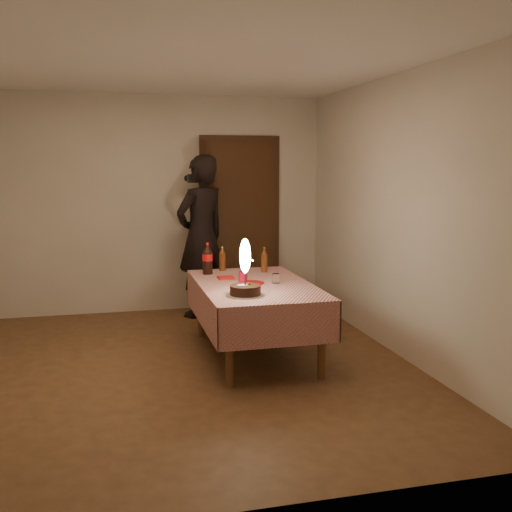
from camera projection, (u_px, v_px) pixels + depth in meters
name	position (u px, v px, depth m)	size (l,w,h in m)	color
ground	(184.00, 369.00, 5.24)	(4.00, 4.50, 0.01)	brown
room_shell	(184.00, 179.00, 5.07)	(4.04, 4.54, 2.62)	beige
dining_table	(255.00, 293.00, 5.53)	(1.02, 1.72, 0.69)	brown
birthday_cake	(245.00, 281.00, 5.00)	(0.33, 0.33, 0.48)	white
red_plate	(252.00, 283.00, 5.54)	(0.22, 0.22, 0.01)	red
red_cup	(243.00, 277.00, 5.59)	(0.08, 0.08, 0.10)	#B10C26
clear_cup	(276.00, 278.00, 5.53)	(0.07, 0.07, 0.09)	white
napkin_stack	(226.00, 278.00, 5.75)	(0.15, 0.15, 0.02)	red
cola_bottle	(208.00, 259.00, 5.98)	(0.10, 0.10, 0.32)	black
amber_bottle_left	(222.00, 259.00, 6.18)	(0.06, 0.06, 0.25)	#612D10
amber_bottle_right	(264.00, 260.00, 6.11)	(0.06, 0.06, 0.25)	#612D10
photographer	(201.00, 236.00, 6.98)	(0.82, 0.75, 1.89)	black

